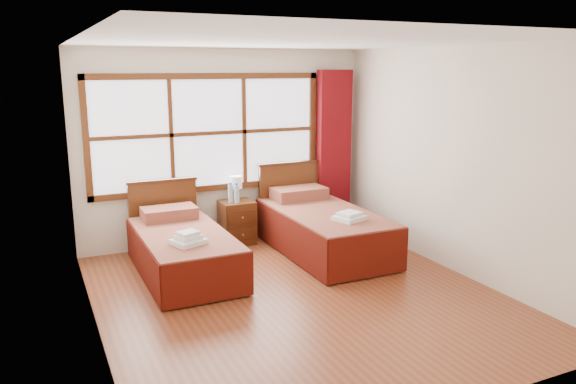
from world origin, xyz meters
name	(u,v)px	position (x,y,z in m)	size (l,w,h in m)	color
floor	(298,296)	(0.00, 0.00, 0.00)	(4.50, 4.50, 0.00)	brown
ceiling	(299,40)	(0.00, 0.00, 2.60)	(4.50, 4.50, 0.00)	white
wall_back	(226,147)	(0.00, 2.25, 1.30)	(4.00, 4.00, 0.00)	silver
wall_left	(89,193)	(-2.00, 0.00, 1.30)	(4.50, 4.50, 0.00)	silver
wall_right	(455,161)	(2.00, 0.00, 1.30)	(4.50, 4.50, 0.00)	silver
window	(208,133)	(-0.25, 2.21, 1.50)	(3.16, 0.06, 1.56)	white
curtain	(334,150)	(1.60, 2.11, 1.17)	(0.50, 0.16, 2.30)	maroon
bed_left	(183,249)	(-0.91, 1.20, 0.29)	(0.98, 2.00, 0.94)	#421F0D
bed_right	(322,228)	(0.93, 1.20, 0.32)	(1.07, 2.09, 1.04)	#421F0D
nightstand	(237,222)	(0.05, 1.99, 0.29)	(0.44, 0.44, 0.59)	#512911
towels_left	(188,239)	(-0.97, 0.70, 0.56)	(0.40, 0.38, 0.14)	white
towels_right	(349,217)	(0.99, 0.63, 0.60)	(0.41, 0.38, 0.10)	white
lamp	(236,183)	(0.08, 2.09, 0.82)	(0.17, 0.17, 0.33)	gold
bottle_near	(231,193)	(-0.04, 1.99, 0.71)	(0.07, 0.07, 0.26)	#A8C5D8
bottle_far	(237,194)	(0.03, 1.93, 0.71)	(0.07, 0.07, 0.26)	#A8C5D8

